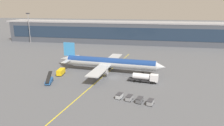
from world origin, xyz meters
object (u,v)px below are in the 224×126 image
main_airliner (110,63)px  baggage_cart_0 (119,96)px  crew_van (61,72)px  baggage_cart_3 (150,102)px  belt_loader (49,80)px  baggage_cart_2 (140,100)px  baggage_cart_1 (129,98)px  fuel_tanker (145,78)px

main_airliner → baggage_cart_0: 26.57m
baggage_cart_0 → crew_van: bearing=146.4°
crew_van → baggage_cart_3: crew_van is taller
belt_loader → baggage_cart_2: 34.50m
baggage_cart_1 → baggage_cart_2: 3.20m
baggage_cart_2 → baggage_cart_3: same height
baggage_cart_1 → baggage_cart_3: 6.40m
crew_van → baggage_cart_2: bearing=-30.7°
baggage_cart_3 → baggage_cart_2: bearing=164.3°
main_airliner → baggage_cart_0: size_ratio=15.37×
main_airliner → baggage_cart_0: (8.09, -25.10, -3.21)m
belt_loader → crew_van: bearing=88.7°
main_airliner → baggage_cart_3: main_airliner is taller
main_airliner → crew_van: size_ratio=8.83×
baggage_cart_0 → baggage_cart_3: same height
fuel_tanker → baggage_cart_2: fuel_tanker is taller
baggage_cart_2 → baggage_cart_3: bearing=-15.7°
belt_loader → baggage_cart_0: belt_loader is taller
main_airliner → baggage_cart_3: bearing=-58.0°
belt_loader → fuel_tanker: bearing=12.3°
fuel_tanker → baggage_cart_3: bearing=-83.0°
belt_loader → baggage_cart_3: size_ratio=2.36×
baggage_cart_0 → baggage_cart_3: bearing=-15.7°
main_airliner → belt_loader: main_airliner is taller
baggage_cart_2 → baggage_cart_1: bearing=164.3°
baggage_cart_0 → baggage_cart_1: (3.08, -0.87, 0.00)m
crew_van → main_airliner: bearing=21.5°
baggage_cart_1 → crew_van: bearing=148.0°
crew_van → baggage_cart_0: bearing=-33.6°
fuel_tanker → baggage_cart_0: bearing=-114.5°
baggage_cart_0 → baggage_cart_2: 6.40m
fuel_tanker → baggage_cart_3: size_ratio=3.72×
fuel_tanker → belt_loader: (-33.96, -7.40, -0.76)m
baggage_cart_1 → baggage_cart_3: bearing=-15.7°
baggage_cart_2 → fuel_tanker: bearing=87.1°
crew_van → baggage_cart_3: (35.95, -20.36, -0.53)m
main_airliner → belt_loader: (-18.84, -17.10, -3.01)m
fuel_tanker → baggage_cart_3: (2.22, -18.01, -0.96)m
baggage_cart_3 → baggage_cart_1: bearing=164.3°
baggage_cart_2 → main_airliner: bearing=118.0°
baggage_cart_0 → baggage_cart_2: size_ratio=1.00×
baggage_cart_0 → baggage_cart_3: size_ratio=1.00×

